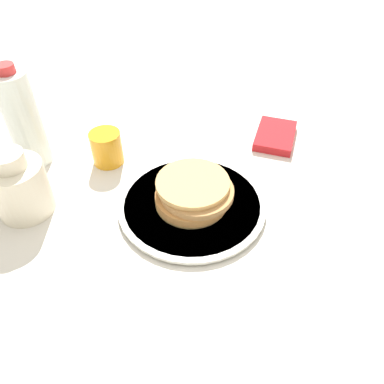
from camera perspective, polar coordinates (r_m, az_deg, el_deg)
name	(u,v)px	position (r m, az deg, el deg)	size (l,w,h in m)	color
ground_plane	(202,203)	(0.76, 1.56, -1.72)	(4.00, 4.00, 0.00)	silver
plate	(192,204)	(0.75, 0.00, -1.84)	(0.30, 0.30, 0.01)	silver
pancake_stack	(193,194)	(0.73, 0.11, -0.23)	(0.15, 0.15, 0.05)	tan
juice_glass	(107,148)	(0.86, -12.87, 6.59)	(0.07, 0.07, 0.08)	orange
cream_jug	(19,187)	(0.78, -24.80, 0.72)	(0.11, 0.11, 0.14)	beige
water_bottle_near	(23,119)	(0.88, -24.34, 10.05)	(0.07, 0.07, 0.23)	silver
napkin	(275,136)	(0.95, 12.57, 8.38)	(0.16, 0.13, 0.02)	red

